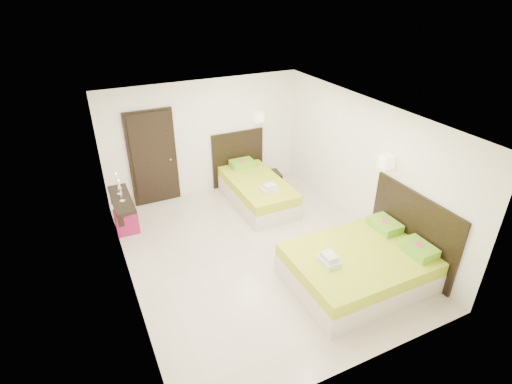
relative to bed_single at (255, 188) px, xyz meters
name	(u,v)px	position (x,y,z in m)	size (l,w,h in m)	color
floor	(258,252)	(-0.79, -1.76, -0.32)	(5.50, 5.50, 0.00)	beige
bed_single	(255,188)	(0.00, 0.00, 0.00)	(1.29, 2.15, 1.77)	beige
bed_double	(362,264)	(0.43, -3.18, 0.01)	(2.23, 1.89, 1.84)	beige
nightstand	(270,181)	(0.54, 0.35, -0.10)	(0.49, 0.43, 0.43)	black
ottoman	(127,221)	(-2.83, 0.02, -0.11)	(0.43, 0.43, 0.43)	#921348
door	(153,159)	(-1.99, 0.94, 0.73)	(1.02, 0.15, 2.14)	black
console_shelf	(121,200)	(-2.87, -0.16, 0.50)	(0.35, 1.20, 0.78)	black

